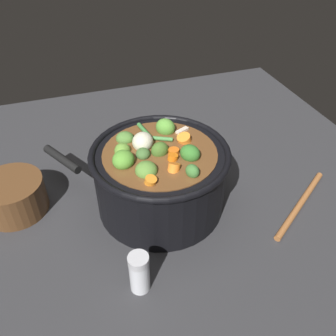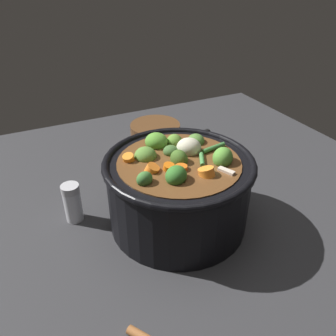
% 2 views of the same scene
% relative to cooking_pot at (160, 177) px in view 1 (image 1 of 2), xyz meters
% --- Properties ---
extents(ground_plane, '(1.10, 1.10, 0.00)m').
position_rel_cooking_pot_xyz_m(ground_plane, '(-0.00, -0.00, -0.07)').
color(ground_plane, '#2D2D30').
extents(cooking_pot, '(0.27, 0.27, 0.16)m').
position_rel_cooking_pot_xyz_m(cooking_pot, '(0.00, 0.00, 0.00)').
color(cooking_pot, black).
rests_on(cooking_pot, ground_plane).
extents(salt_shaker, '(0.03, 0.03, 0.08)m').
position_rel_cooking_pot_xyz_m(salt_shaker, '(-0.18, 0.09, -0.03)').
color(salt_shaker, silver).
rests_on(salt_shaker, ground_plane).
extents(small_saucepan, '(0.18, 0.20, 0.07)m').
position_rel_cooking_pot_xyz_m(small_saucepan, '(0.08, 0.28, -0.04)').
color(small_saucepan, brown).
rests_on(small_saucepan, ground_plane).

